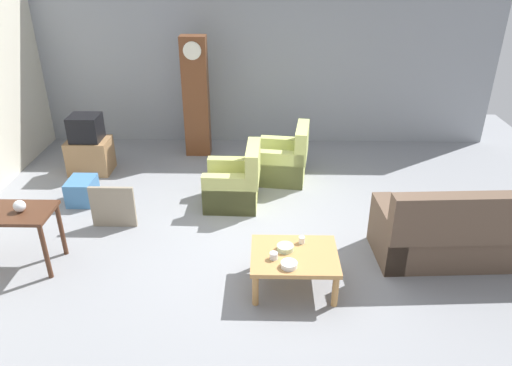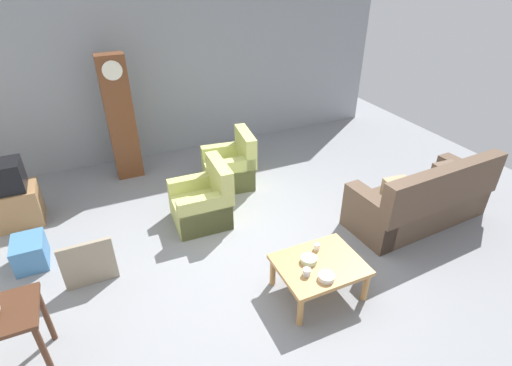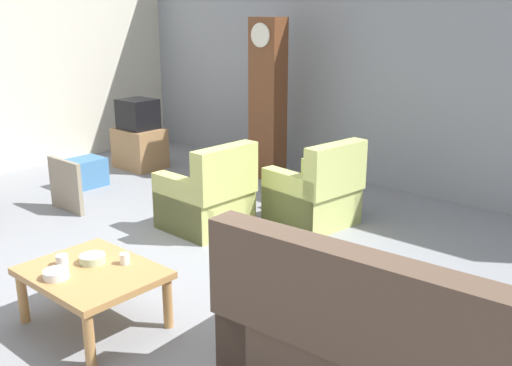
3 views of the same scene
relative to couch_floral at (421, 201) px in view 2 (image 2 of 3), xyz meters
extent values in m
plane|color=gray|center=(-2.44, 0.32, -0.35)|extent=(10.40, 10.40, 0.00)
cube|color=gray|center=(-2.44, 3.92, 1.25)|extent=(8.40, 0.16, 3.20)
cube|color=brown|center=(0.00, 0.07, -0.13)|extent=(2.15, 0.96, 0.44)
cube|color=brown|center=(0.02, -0.29, 0.39)|extent=(2.11, 0.32, 0.60)
cube|color=brown|center=(0.92, 0.12, -0.01)|extent=(0.29, 0.85, 0.68)
cube|color=brown|center=(-0.93, 0.01, -0.01)|extent=(0.29, 0.85, 0.68)
cube|color=brown|center=(0.47, 0.14, 0.27)|extent=(0.37, 0.15, 0.36)
cube|color=#9E8966|center=(-0.49, 0.09, 0.27)|extent=(0.37, 0.16, 0.36)
cube|color=#B7BC66|center=(-2.92, 1.32, -0.15)|extent=(0.78, 0.78, 0.40)
cube|color=#B7BC66|center=(-2.60, 1.30, 0.31)|extent=(0.20, 0.77, 0.52)
cube|color=#B7BC66|center=(-2.91, 1.61, -0.05)|extent=(0.76, 0.18, 0.60)
cube|color=#B7BC66|center=(-2.93, 1.02, -0.05)|extent=(0.76, 0.18, 0.60)
cube|color=#BFC86E|center=(-2.16, 2.17, -0.15)|extent=(0.85, 0.85, 0.40)
cube|color=#BFC86E|center=(-1.85, 2.13, 0.31)|extent=(0.28, 0.78, 0.52)
cube|color=#BFC86E|center=(-2.13, 2.47, -0.05)|extent=(0.77, 0.26, 0.60)
cube|color=#BFC86E|center=(-2.20, 1.87, -0.05)|extent=(0.77, 0.26, 0.60)
cube|color=#B27F47|center=(-2.09, -0.58, 0.05)|extent=(0.96, 0.76, 0.05)
cylinder|color=#B27F47|center=(-2.52, -0.90, -0.16)|extent=(0.07, 0.07, 0.38)
cylinder|color=#B27F47|center=(-1.67, -0.90, -0.16)|extent=(0.07, 0.07, 0.38)
cylinder|color=#B27F47|center=(-2.52, -0.26, -0.16)|extent=(0.07, 0.07, 0.38)
cylinder|color=#B27F47|center=(-1.67, -0.26, -0.16)|extent=(0.07, 0.07, 0.38)
cylinder|color=#472819|center=(-4.91, -0.49, 0.00)|extent=(0.06, 0.06, 0.71)
cylinder|color=#472819|center=(-4.91, -0.02, 0.00)|extent=(0.06, 0.06, 0.71)
cube|color=brown|center=(-3.65, 3.19, 0.70)|extent=(0.44, 0.28, 2.11)
cylinder|color=silver|center=(-3.65, 3.04, 1.54)|extent=(0.30, 0.02, 0.30)
cube|color=#997047|center=(-5.36, 2.38, -0.07)|extent=(0.68, 0.52, 0.57)
cube|color=black|center=(-5.36, 2.38, 0.43)|extent=(0.48, 0.44, 0.42)
cube|color=gray|center=(-4.48, 0.65, -0.05)|extent=(0.60, 0.05, 0.60)
cube|color=teal|center=(-5.15, 1.33, -0.17)|extent=(0.37, 0.48, 0.36)
cylinder|color=white|center=(-2.00, -0.36, 0.12)|extent=(0.07, 0.07, 0.08)
cylinder|color=silver|center=(-2.32, -0.67, 0.12)|extent=(0.09, 0.09, 0.08)
cylinder|color=white|center=(-2.17, -0.81, 0.11)|extent=(0.18, 0.18, 0.06)
cylinder|color=#B2C69E|center=(-2.20, -0.50, 0.11)|extent=(0.19, 0.19, 0.06)
camera|label=1|loc=(-2.43, -4.93, 3.16)|focal=33.63mm
camera|label=2|loc=(-4.10, -3.26, 3.07)|focal=27.13mm
camera|label=3|loc=(1.26, -2.64, 1.85)|focal=40.75mm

